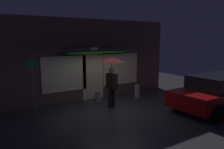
{
  "coord_description": "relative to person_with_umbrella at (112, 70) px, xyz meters",
  "views": [
    {
      "loc": [
        -5.08,
        -7.35,
        2.93
      ],
      "look_at": [
        -0.02,
        0.47,
        1.43
      ],
      "focal_mm": 36.13,
      "sensor_mm": 36.0,
      "label": 1
    }
  ],
  "objects": [
    {
      "name": "building_facade",
      "position": [
        0.03,
        1.87,
        0.27
      ],
      "size": [
        8.85,
        1.0,
        3.84
      ],
      "color": "brown",
      "rests_on": "ground"
    },
    {
      "name": "parked_car",
      "position": [
        3.66,
        -2.54,
        -0.9
      ],
      "size": [
        4.4,
        2.08,
        1.44
      ],
      "rotation": [
        0.0,
        0.0,
        0.01
      ],
      "color": "maroon",
      "rests_on": "ground"
    },
    {
      "name": "sidewalk_bollard",
      "position": [
        -0.05,
        1.14,
        -1.37
      ],
      "size": [
        0.24,
        0.24,
        0.53
      ],
      "primitive_type": "cylinder",
      "color": "#9E998E",
      "rests_on": "ground"
    },
    {
      "name": "ground_plane",
      "position": [
        0.03,
        -0.47,
        -1.63
      ],
      "size": [
        18.0,
        18.0,
        0.0
      ],
      "primitive_type": "plane",
      "color": "#2D2D33"
    },
    {
      "name": "person_with_umbrella",
      "position": [
        0.0,
        0.0,
        0.0
      ],
      "size": [
        1.03,
        1.03,
        2.15
      ],
      "rotation": [
        0.0,
        0.0,
        -1.31
      ],
      "color": "black",
      "rests_on": "ground"
    },
    {
      "name": "street_sign_post",
      "position": [
        -3.07,
        0.58,
        -0.34
      ],
      "size": [
        0.4,
        0.07,
        2.26
      ],
      "color": "#595B60",
      "rests_on": "ground"
    },
    {
      "name": "sidewalk_bollard_2",
      "position": [
        2.0,
        0.75,
        -1.32
      ],
      "size": [
        0.26,
        0.26,
        0.62
      ],
      "primitive_type": "cylinder",
      "color": "#9E998E",
      "rests_on": "ground"
    }
  ]
}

